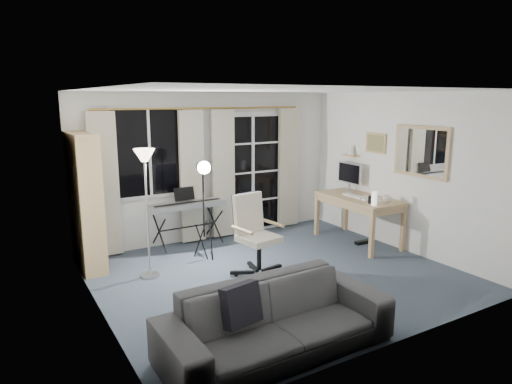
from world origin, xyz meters
TOP-DOWN VIEW (x-y plane):
  - floor at (0.00, 0.00)m, footprint 4.50×4.00m
  - window at (-1.05, 1.97)m, footprint 1.20×0.08m
  - french_door at (0.75, 1.97)m, footprint 1.32×0.09m
  - curtains at (-0.14, 1.88)m, footprint 3.60×0.07m
  - bookshelf at (-2.12, 1.54)m, footprint 0.33×0.88m
  - torchiere_lamp at (-1.47, 0.82)m, footprint 0.31×0.31m
  - keyboard_piano at (-0.57, 1.70)m, footprint 1.22×0.61m
  - studio_light at (-0.58, 1.04)m, footprint 0.31×0.32m
  - office_chair at (-0.24, 0.24)m, footprint 0.74×0.74m
  - desk at (1.88, 0.52)m, footprint 0.75×1.44m
  - monitor at (2.08, 0.97)m, footprint 0.19×0.55m
  - desk_clutter at (1.81, 0.29)m, footprint 0.46×0.86m
  - mug at (1.98, 0.02)m, footprint 0.13×0.10m
  - wall_mirror at (2.22, -0.35)m, footprint 0.04×0.94m
  - framed_print at (2.23, 0.55)m, footprint 0.03×0.42m
  - wall_shelf at (2.16, 1.05)m, footprint 0.16×0.30m
  - sofa at (-1.03, -1.55)m, footprint 2.18×0.66m

SIDE VIEW (x-z plane):
  - floor at x=0.00m, z-range -0.02..0.00m
  - sofa at x=-1.03m, z-range 0.00..0.85m
  - desk_clutter at x=1.81m, z-range 0.11..1.08m
  - office_chair at x=-0.24m, z-range 0.09..1.17m
  - desk at x=1.88m, z-range 0.29..1.05m
  - keyboard_piano at x=-0.57m, z-range 0.23..1.11m
  - mug at x=1.98m, z-range 0.76..0.89m
  - bookshelf at x=-2.12m, z-range -0.05..1.82m
  - french_door at x=0.75m, z-range -0.03..2.08m
  - monitor at x=2.08m, z-range 0.81..1.29m
  - curtains at x=-0.14m, z-range 0.03..2.16m
  - studio_light at x=-0.58m, z-range 0.45..1.94m
  - torchiere_lamp at x=-1.47m, z-range 0.51..2.20m
  - wall_shelf at x=2.16m, z-range 1.32..1.50m
  - window at x=-1.05m, z-range 0.80..2.20m
  - wall_mirror at x=2.22m, z-range 1.18..1.92m
  - framed_print at x=2.23m, z-range 1.44..1.76m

